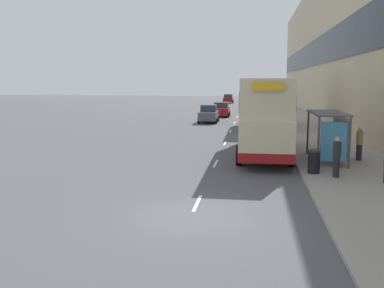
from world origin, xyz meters
name	(u,v)px	position (x,y,z in m)	size (l,w,h in m)	color
ground_plane	(191,216)	(0.00, 0.00, 0.00)	(220.00, 220.00, 0.00)	#515156
pavement	(293,117)	(6.50, 38.50, 0.07)	(5.00, 93.00, 0.14)	gray
terrace_facade	(332,44)	(10.49, 38.50, 8.38)	(3.10, 93.00, 16.78)	#C6B793
lane_mark_0	(197,203)	(0.00, 1.44, 0.01)	(0.12, 2.00, 0.01)	silver
lane_mark_1	(216,163)	(0.00, 8.68, 0.01)	(0.12, 2.00, 0.01)	silver
lane_mark_2	(225,143)	(0.00, 15.93, 0.01)	(0.12, 2.00, 0.01)	silver
lane_mark_3	(231,131)	(0.00, 23.18, 0.01)	(0.12, 2.00, 0.01)	silver
lane_mark_4	(234,123)	(0.00, 30.42, 0.01)	(0.12, 2.00, 0.01)	silver
lane_mark_5	(237,117)	(0.00, 37.67, 0.01)	(0.12, 2.00, 0.01)	silver
bus_shelter	(332,128)	(5.77, 9.30, 1.88)	(1.60, 4.20, 2.48)	#4C4C51
double_decker_bus_near	(264,115)	(2.47, 11.66, 2.28)	(2.85, 10.53, 4.30)	beige
double_decker_bus_ahead	(261,103)	(2.56, 25.92, 2.28)	(2.85, 10.16, 4.30)	beige
car_0	(228,99)	(-2.96, 70.33, 0.84)	(1.95, 4.07, 1.68)	maroon
car_1	(254,99)	(1.95, 68.27, 0.87)	(2.07, 4.36, 1.75)	silver
car_2	(221,109)	(-1.90, 38.12, 0.84)	(2.01, 3.92, 1.70)	maroon
car_3	(209,114)	(-2.62, 30.51, 0.88)	(1.93, 3.97, 1.80)	#4C5156
pedestrian_at_shelter	(337,157)	(5.38, 5.70, 1.02)	(0.34, 0.34, 1.73)	#23232D
pedestrian_2	(359,143)	(7.28, 9.91, 1.03)	(0.34, 0.34, 1.74)	#23232D
pedestrian_3	(340,142)	(6.42, 10.37, 1.03)	(0.34, 0.34, 1.73)	#23232D
litter_bin	(314,161)	(4.55, 6.39, 0.67)	(0.55, 0.55, 1.05)	black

